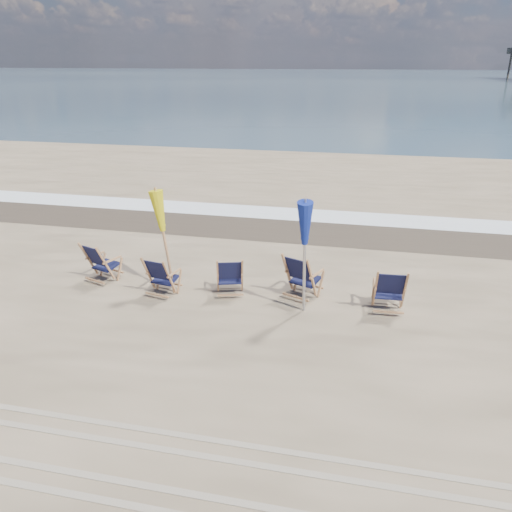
# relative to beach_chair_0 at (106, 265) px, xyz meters

# --- Properties ---
(ocean) EXTENTS (400.00, 400.00, 0.00)m
(ocean) POSITION_rel_beach_chair_0_xyz_m (3.34, 126.03, -0.49)
(ocean) COLOR #395160
(ocean) RESTS_ON ground
(surf_foam) EXTENTS (200.00, 1.40, 0.01)m
(surf_foam) POSITION_rel_beach_chair_0_xyz_m (3.34, 6.33, -0.48)
(surf_foam) COLOR silver
(surf_foam) RESTS_ON ground
(wet_sand_strip) EXTENTS (200.00, 2.60, 0.00)m
(wet_sand_strip) POSITION_rel_beach_chair_0_xyz_m (3.34, 4.83, -0.48)
(wet_sand_strip) COLOR #42362A
(wet_sand_strip) RESTS_ON ground
(tire_tracks) EXTENTS (80.00, 1.30, 0.01)m
(tire_tracks) POSITION_rel_beach_chair_0_xyz_m (3.34, -4.77, -0.48)
(tire_tracks) COLOR gray
(tire_tracks) RESTS_ON ground
(beach_chair_0) EXTENTS (0.82, 0.87, 0.97)m
(beach_chair_0) POSITION_rel_beach_chair_0_xyz_m (0.00, 0.00, 0.00)
(beach_chair_0) COLOR #111333
(beach_chair_0) RESTS_ON ground
(beach_chair_1) EXTENTS (0.71, 0.77, 0.93)m
(beach_chair_1) POSITION_rel_beach_chair_0_xyz_m (1.63, -0.34, -0.02)
(beach_chair_1) COLOR #111333
(beach_chair_1) RESTS_ON ground
(beach_chair_2) EXTENTS (0.75, 0.80, 0.92)m
(beach_chair_2) POSITION_rel_beach_chair_0_xyz_m (3.07, 0.11, -0.03)
(beach_chair_2) COLOR #111333
(beach_chair_2) RESTS_ON ground
(beach_chair_3) EXTENTS (0.90, 0.95, 1.04)m
(beach_chair_3) POSITION_rel_beach_chair_0_xyz_m (4.53, 0.10, 0.03)
(beach_chair_3) COLOR #111333
(beach_chair_3) RESTS_ON ground
(beach_chair_4) EXTENTS (0.67, 0.75, 0.99)m
(beach_chair_4) POSITION_rel_beach_chair_0_xyz_m (6.35, -0.02, 0.01)
(beach_chair_4) COLOR #111333
(beach_chair_4) RESTS_ON ground
(umbrella_yellow) EXTENTS (0.30, 0.30, 2.23)m
(umbrella_yellow) POSITION_rel_beach_chair_0_xyz_m (1.45, -0.01, 1.21)
(umbrella_yellow) COLOR #A8754B
(umbrella_yellow) RESTS_ON ground
(umbrella_blue) EXTENTS (0.30, 0.30, 2.37)m
(umbrella_blue) POSITION_rel_beach_chair_0_xyz_m (4.43, -0.43, 1.35)
(umbrella_blue) COLOR #A5A5AD
(umbrella_blue) RESTS_ON ground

